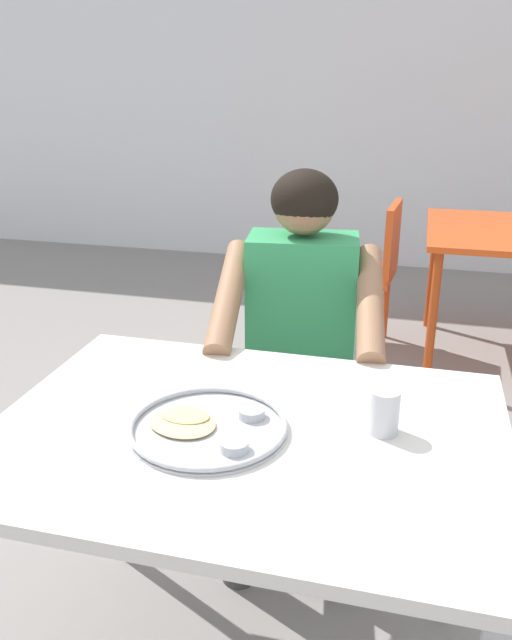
{
  "coord_description": "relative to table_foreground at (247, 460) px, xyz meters",
  "views": [
    {
      "loc": [
        0.39,
        -1.17,
        1.46
      ],
      "look_at": [
        0.03,
        0.23,
        0.9
      ],
      "focal_mm": 36.06,
      "sensor_mm": 36.0,
      "label": 1
    }
  ],
  "objects": [
    {
      "name": "thali_tray",
      "position": [
        -0.08,
        -0.03,
        0.09
      ],
      "size": [
        0.34,
        0.34,
        0.03
      ],
      "color": "#B7BABF",
      "rests_on": "table_foreground"
    },
    {
      "name": "back_wall",
      "position": [
        -0.08,
        3.98,
        1.03
      ],
      "size": [
        12.0,
        0.12,
        3.4
      ],
      "primitive_type": "cube",
      "color": "white",
      "rests_on": "ground"
    },
    {
      "name": "chair_foreground",
      "position": [
        -0.03,
        0.88,
        -0.17
      ],
      "size": [
        0.45,
        0.44,
        0.84
      ],
      "color": "silver",
      "rests_on": "ground"
    },
    {
      "name": "drinking_cup",
      "position": [
        0.28,
        0.06,
        0.13
      ],
      "size": [
        0.07,
        0.07,
        0.1
      ],
      "color": "silver",
      "rests_on": "table_foreground"
    },
    {
      "name": "diner_foreground",
      "position": [
        -0.01,
        0.66,
        0.05
      ],
      "size": [
        0.54,
        0.59,
        1.19
      ],
      "color": "#3A3A3A",
      "rests_on": "ground"
    },
    {
      "name": "chair_red_left",
      "position": [
        0.08,
        2.26,
        -0.19
      ],
      "size": [
        0.44,
        0.42,
        0.81
      ],
      "color": "#D64B1B",
      "rests_on": "ground"
    },
    {
      "name": "table_foreground",
      "position": [
        0.0,
        0.0,
        0.0
      ],
      "size": [
        1.1,
        0.8,
        0.75
      ],
      "color": "silver",
      "rests_on": "ground"
    },
    {
      "name": "table_background_red",
      "position": [
        0.76,
        2.26,
        -0.04
      ],
      "size": [
        0.8,
        0.91,
        0.71
      ],
      "color": "#E04C19",
      "rests_on": "ground"
    }
  ]
}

